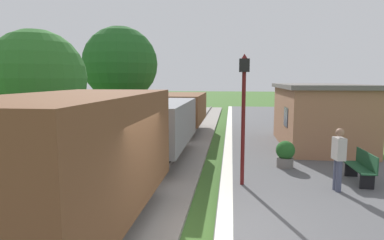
# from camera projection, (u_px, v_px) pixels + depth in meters

# --- Properties ---
(platform_edge_stripe) EXTENTS (0.36, 60.00, 0.01)m
(platform_edge_stripe) POSITION_uv_depth(u_px,v_px,m) (224.00, 233.00, 6.40)
(platform_edge_stripe) COLOR silver
(platform_edge_stripe) RESTS_ON platform_slab
(track_ballast) EXTENTS (3.80, 60.00, 0.12)m
(track_ballast) POSITION_uv_depth(u_px,v_px,m) (88.00, 235.00, 6.75)
(track_ballast) COLOR gray
(track_ballast) RESTS_ON ground
(rail_near) EXTENTS (0.07, 60.00, 0.14)m
(rail_near) POSITION_uv_depth(u_px,v_px,m) (122.00, 231.00, 6.65)
(rail_near) COLOR slate
(rail_near) RESTS_ON track_ballast
(rail_far) EXTENTS (0.07, 60.00, 0.14)m
(rail_far) POSITION_uv_depth(u_px,v_px,m) (55.00, 227.00, 6.82)
(rail_far) COLOR slate
(rail_far) RESTS_ON track_ballast
(freight_train) EXTENTS (2.50, 19.40, 2.72)m
(freight_train) POSITION_uv_depth(u_px,v_px,m) (152.00, 126.00, 12.12)
(freight_train) COLOR brown
(freight_train) RESTS_ON rail_near
(station_hut) EXTENTS (3.50, 5.80, 2.78)m
(station_hut) POSITION_uv_depth(u_px,v_px,m) (319.00, 115.00, 14.58)
(station_hut) COLOR #9E6B4C
(station_hut) RESTS_ON platform_slab
(bench_near_hut) EXTENTS (0.42, 1.50, 0.91)m
(bench_near_hut) POSITION_uv_depth(u_px,v_px,m) (362.00, 167.00, 9.51)
(bench_near_hut) COLOR #1E4C2D
(bench_near_hut) RESTS_ON platform_slab
(bench_down_platform) EXTENTS (0.42, 1.50, 0.91)m
(bench_down_platform) POSITION_uv_depth(u_px,v_px,m) (294.00, 121.00, 19.91)
(bench_down_platform) COLOR #1E4C2D
(bench_down_platform) RESTS_ON platform_slab
(person_waiting) EXTENTS (0.29, 0.41, 1.71)m
(person_waiting) POSITION_uv_depth(u_px,v_px,m) (338.00, 157.00, 8.74)
(person_waiting) COLOR #474C66
(person_waiting) RESTS_ON platform_slab
(potted_planter) EXTENTS (0.64, 0.64, 0.92)m
(potted_planter) POSITION_uv_depth(u_px,v_px,m) (285.00, 154.00, 11.14)
(potted_planter) COLOR slate
(potted_planter) RESTS_ON platform_slab
(lamp_post_near) EXTENTS (0.28, 0.28, 3.70)m
(lamp_post_near) POSITION_uv_depth(u_px,v_px,m) (244.00, 96.00, 9.07)
(lamp_post_near) COLOR #591414
(lamp_post_near) RESTS_ON platform_slab
(tree_trackside_mid) EXTENTS (3.60, 3.60, 5.08)m
(tree_trackside_mid) POSITION_uv_depth(u_px,v_px,m) (37.00, 78.00, 12.13)
(tree_trackside_mid) COLOR #4C3823
(tree_trackside_mid) RESTS_ON ground
(tree_trackside_far) EXTENTS (4.57, 4.57, 6.45)m
(tree_trackside_far) POSITION_uv_depth(u_px,v_px,m) (120.00, 64.00, 20.08)
(tree_trackside_far) COLOR #4C3823
(tree_trackside_far) RESTS_ON ground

